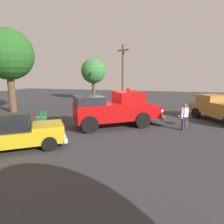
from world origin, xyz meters
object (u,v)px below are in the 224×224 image
parked_pickup (221,108)px  lawn_chair_by_car (42,117)px  oak_tree_distant (8,55)px  oak_tree_left (93,71)px  classic_hot_rod (16,133)px  spectator_seated (127,107)px  traffic_cone (107,111)px  utility_pole (123,74)px  spectator_standing (184,115)px  lawn_chair_near_truck (127,108)px  vintage_fire_truck (115,109)px  lawn_chair_spare (184,117)px

parked_pickup → lawn_chair_by_car: (4.61, -11.96, -0.40)m
parked_pickup → oak_tree_distant: oak_tree_distant is taller
lawn_chair_by_car → oak_tree_left: bearing=-173.1°
classic_hot_rod → spectator_seated: (-8.99, 3.46, -0.05)m
oak_tree_distant → traffic_cone: size_ratio=11.67×
utility_pole → parked_pickup: bearing=57.3°
lawn_chair_by_car → spectator_standing: size_ratio=0.61×
lawn_chair_near_truck → lawn_chair_by_car: 7.06m
spectator_standing → traffic_cone: (-3.32, -5.97, -0.66)m
utility_pole → spectator_seated: bearing=16.2°
classic_hot_rod → spectator_standing: (-5.32, 7.80, 0.22)m
oak_tree_left → oak_tree_distant: oak_tree_distant is taller
utility_pole → oak_tree_distant: bearing=-53.9°
utility_pole → traffic_cone: utility_pole is taller
classic_hot_rod → lawn_chair_near_truck: (-9.12, 3.45, -0.16)m
lawn_chair_by_car → oak_tree_distant: size_ratio=0.14×
vintage_fire_truck → lawn_chair_spare: size_ratio=6.01×
lawn_chair_by_car → parked_pickup: bearing=111.1°
parked_pickup → spectator_standing: parked_pickup is taller
lawn_chair_by_car → oak_tree_left: (-14.46, -1.75, 3.27)m
parked_pickup → oak_tree_left: 17.12m
lawn_chair_near_truck → spectator_standing: bearing=48.9°
vintage_fire_truck → spectator_standing: vintage_fire_truck is taller
vintage_fire_truck → lawn_chair_by_car: vintage_fire_truck is taller
classic_hot_rod → spectator_seated: classic_hot_rod is taller
lawn_chair_spare → spectator_standing: (1.31, -0.12, 0.37)m
classic_hot_rod → utility_pole: utility_pole is taller
parked_pickup → lawn_chair_by_car: bearing=-68.9°
parked_pickup → traffic_cone: (-0.05, -8.75, -0.68)m
lawn_chair_spare → spectator_standing: bearing=-5.2°
lawn_chair_spare → traffic_cone: size_ratio=1.61×
lawn_chair_spare → spectator_standing: 1.37m
classic_hot_rod → spectator_standing: bearing=124.3°
lawn_chair_near_truck → oak_tree_distant: (1.56, -10.45, 4.54)m
utility_pole → traffic_cone: (5.47, -0.14, -3.14)m
lawn_chair_spare → oak_tree_left: 16.49m
oak_tree_distant → traffic_cone: oak_tree_distant is taller
traffic_cone → lawn_chair_spare: bearing=71.8°
lawn_chair_by_car → utility_pole: utility_pole is taller
oak_tree_left → utility_pole: 6.70m
lawn_chair_spare → utility_pole: utility_pole is taller
parked_pickup → lawn_chair_near_truck: size_ratio=4.92×
lawn_chair_by_car → lawn_chair_near_truck: bearing=136.8°
lawn_chair_by_car → spectator_standing: 9.29m
spectator_standing → utility_pole: 10.84m
utility_pole → traffic_cone: bearing=-1.5°
lawn_chair_near_truck → traffic_cone: lawn_chair_near_truck is taller
vintage_fire_truck → lawn_chair_by_car: size_ratio=6.01×
lawn_chair_near_truck → oak_tree_left: oak_tree_left is taller
vintage_fire_truck → traffic_cone: (-3.46, -1.60, -0.89)m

